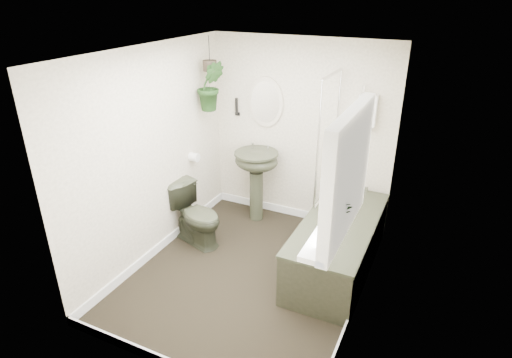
% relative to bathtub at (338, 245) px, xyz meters
% --- Properties ---
extents(floor, '(2.30, 2.80, 0.02)m').
position_rel_bathtub_xyz_m(floor, '(-0.80, -0.50, -0.30)').
color(floor, black).
rests_on(floor, ground).
extents(ceiling, '(2.30, 2.80, 0.02)m').
position_rel_bathtub_xyz_m(ceiling, '(-0.80, -0.50, 2.02)').
color(ceiling, white).
rests_on(ceiling, ground).
extents(wall_back, '(2.30, 0.02, 2.30)m').
position_rel_bathtub_xyz_m(wall_back, '(-0.80, 0.91, 0.86)').
color(wall_back, '#F2E7CB').
rests_on(wall_back, ground).
extents(wall_front, '(2.30, 0.02, 2.30)m').
position_rel_bathtub_xyz_m(wall_front, '(-0.80, -1.91, 0.86)').
color(wall_front, '#F2E7CB').
rests_on(wall_front, ground).
extents(wall_left, '(0.02, 2.80, 2.30)m').
position_rel_bathtub_xyz_m(wall_left, '(-1.96, -0.50, 0.86)').
color(wall_left, '#F2E7CB').
rests_on(wall_left, ground).
extents(wall_right, '(0.02, 2.80, 2.30)m').
position_rel_bathtub_xyz_m(wall_right, '(0.36, -0.50, 0.86)').
color(wall_right, '#F2E7CB').
rests_on(wall_right, ground).
extents(skirting, '(2.30, 2.80, 0.10)m').
position_rel_bathtub_xyz_m(skirting, '(-0.80, -0.50, -0.24)').
color(skirting, white).
rests_on(skirting, floor).
extents(bathtub, '(0.72, 1.72, 0.58)m').
position_rel_bathtub_xyz_m(bathtub, '(0.00, 0.00, 0.00)').
color(bathtub, '#323626').
rests_on(bathtub, floor).
extents(bath_screen, '(0.04, 0.72, 1.40)m').
position_rel_bathtub_xyz_m(bath_screen, '(-0.33, 0.49, 0.99)').
color(bath_screen, silver).
rests_on(bath_screen, bathtub).
extents(shower_box, '(0.20, 0.10, 0.35)m').
position_rel_bathtub_xyz_m(shower_box, '(0.00, 0.84, 1.26)').
color(shower_box, white).
rests_on(shower_box, wall_back).
extents(oval_mirror, '(0.46, 0.03, 0.62)m').
position_rel_bathtub_xyz_m(oval_mirror, '(-1.25, 0.87, 1.21)').
color(oval_mirror, beige).
rests_on(oval_mirror, wall_back).
extents(wall_sconce, '(0.04, 0.04, 0.22)m').
position_rel_bathtub_xyz_m(wall_sconce, '(-1.65, 0.86, 1.11)').
color(wall_sconce, black).
rests_on(wall_sconce, wall_back).
extents(toilet_roll_holder, '(0.11, 0.11, 0.11)m').
position_rel_bathtub_xyz_m(toilet_roll_holder, '(-1.90, 0.20, 0.61)').
color(toilet_roll_holder, white).
rests_on(toilet_roll_holder, wall_left).
extents(window_recess, '(0.08, 1.00, 0.90)m').
position_rel_bathtub_xyz_m(window_recess, '(0.29, -1.20, 1.36)').
color(window_recess, white).
rests_on(window_recess, wall_right).
extents(window_sill, '(0.18, 1.00, 0.04)m').
position_rel_bathtub_xyz_m(window_sill, '(0.22, -1.20, 0.94)').
color(window_sill, white).
rests_on(window_sill, wall_right).
extents(window_blinds, '(0.01, 0.86, 0.76)m').
position_rel_bathtub_xyz_m(window_blinds, '(0.24, -1.20, 1.36)').
color(window_blinds, white).
rests_on(window_blinds, wall_right).
extents(toilet, '(0.79, 0.60, 0.72)m').
position_rel_bathtub_xyz_m(toilet, '(-1.65, -0.20, 0.07)').
color(toilet, '#323626').
rests_on(toilet, floor).
extents(pedestal_sink, '(0.56, 0.48, 0.94)m').
position_rel_bathtub_xyz_m(pedestal_sink, '(-1.25, 0.61, 0.18)').
color(pedestal_sink, '#323626').
rests_on(pedestal_sink, floor).
extents(sill_plant, '(0.28, 0.26, 0.25)m').
position_rel_bathtub_xyz_m(sill_plant, '(0.25, -1.28, 1.08)').
color(sill_plant, black).
rests_on(sill_plant, window_sill).
extents(hanging_plant, '(0.41, 0.40, 0.59)m').
position_rel_bathtub_xyz_m(hanging_plant, '(-1.77, 0.45, 1.44)').
color(hanging_plant, black).
rests_on(hanging_plant, ceiling).
extents(soap_bottle, '(0.11, 0.11, 0.19)m').
position_rel_bathtub_xyz_m(soap_bottle, '(-0.04, -0.24, 0.39)').
color(soap_bottle, black).
rests_on(soap_bottle, bathtub).
extents(hanging_pot, '(0.16, 0.16, 0.12)m').
position_rel_bathtub_xyz_m(hanging_pot, '(-1.77, 0.45, 1.68)').
color(hanging_pot, '#32291F').
rests_on(hanging_pot, ceiling).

